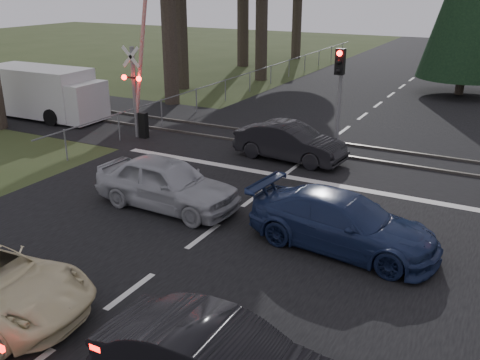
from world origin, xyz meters
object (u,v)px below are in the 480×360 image
Objects in this scene: blue_sedan at (343,223)px; crossing_signal at (139,90)px; traffic_signal_center at (339,86)px; white_van at (46,93)px; dark_car_far at (290,142)px; silver_car at (167,183)px.

crossing_signal is at bearing 67.82° from blue_sedan.
traffic_signal_center is 14.60m from white_van.
traffic_signal_center is 2.70m from dark_car_far.
silver_car is at bearing 95.14° from blue_sedan.
silver_car is 13.20m from white_van.
traffic_signal_center is 7.32m from blue_sedan.
dark_car_far is at bearing -154.53° from traffic_signal_center.
blue_sedan is 18.09m from white_van.
traffic_signal_center reaches higher than silver_car.
white_van is (-6.24, 0.72, -0.83)m from crossing_signal.
crossing_signal is 6.91m from dark_car_far.
blue_sedan is at bearing -88.30° from silver_car.
dark_car_far is at bearing -11.40° from silver_car.
traffic_signal_center is 0.86× the size of blue_sedan.
traffic_signal_center is at bearing 6.15° from crossing_signal.
traffic_signal_center is at bearing -59.26° from dark_car_far.
white_van is (-13.00, 0.55, 0.54)m from dark_car_far.
crossing_signal is 1.57× the size of silver_car.
white_van is at bearing 63.75° from silver_car.
dark_car_far is 0.67× the size of white_van.
crossing_signal is at bearing -173.85° from traffic_signal_center.
traffic_signal_center reaches higher than white_van.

